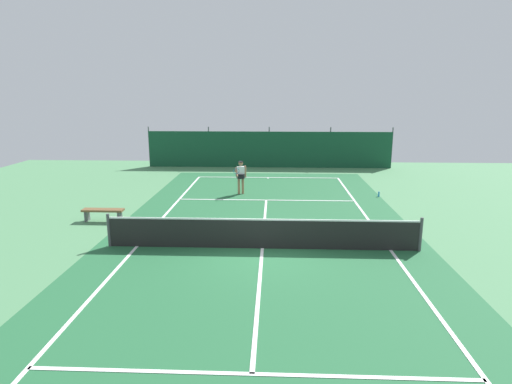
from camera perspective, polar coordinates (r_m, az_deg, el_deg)
name	(u,v)px	position (r m, az deg, el deg)	size (l,w,h in m)	color
ground_plane	(262,248)	(14.06, 0.84, -7.48)	(36.00, 36.00, 0.00)	#4C8456
court_surface	(262,248)	(14.06, 0.84, -7.46)	(11.02, 26.60, 0.01)	#236038
tennis_net	(262,233)	(13.89, 0.85, -5.50)	(10.12, 0.10, 1.10)	black
back_fence	(269,156)	(29.49, 1.75, 4.72)	(16.30, 0.98, 2.70)	#14472D
tennis_player	(241,175)	(21.25, -2.04, 2.27)	(0.61, 0.81, 1.64)	#9E7051
tennis_ball_near_player	(230,227)	(16.13, -3.45, -4.65)	(0.07, 0.07, 0.07)	#CCDB33
courtside_bench	(103,212)	(17.87, -19.57, -2.50)	(1.60, 0.40, 0.49)	brown
water_bottle	(379,194)	(21.68, 15.94, -0.28)	(0.08, 0.08, 0.24)	#338CD8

